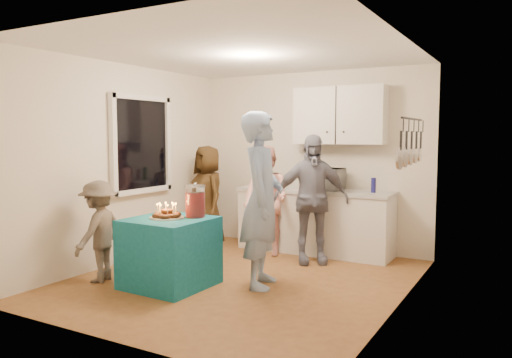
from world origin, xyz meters
The scene contains 19 objects.
floor centered at (0.00, 0.00, 0.00)m, with size 4.00×4.00×0.00m, color brown.
ceiling centered at (0.00, 0.00, 2.60)m, with size 4.00×4.00×0.00m, color white.
back_wall centered at (0.00, 2.00, 1.30)m, with size 3.60×3.60×0.00m, color silver.
left_wall centered at (-1.80, 0.00, 1.30)m, with size 4.00×4.00×0.00m, color silver.
right_wall centered at (1.80, 0.00, 1.30)m, with size 4.00×4.00×0.00m, color silver.
window_night centered at (-1.77, 0.30, 1.55)m, with size 0.04×1.00×1.20m, color black.
counter centered at (0.20, 1.70, 0.43)m, with size 2.20×0.58×0.86m, color white.
countertop centered at (0.20, 1.70, 0.89)m, with size 2.24×0.62×0.05m, color beige.
upper_cabinet centered at (0.50, 1.85, 1.95)m, with size 1.30×0.30×0.80m, color white.
pot_rack centered at (1.72, 0.70, 1.60)m, with size 0.12×1.00×0.60m, color black.
microwave centered at (0.33, 1.70, 1.06)m, with size 0.55×0.37×0.31m, color white.
party_table centered at (-0.58, -0.58, 0.38)m, with size 0.85×0.85×0.76m, color #126379.
donut_cake centered at (-0.61, -0.58, 0.85)m, with size 0.38×0.38×0.18m, color #381C0C, non-canonical shape.
punch_jar centered at (-0.37, -0.37, 0.93)m, with size 0.22×0.22×0.34m, color #B70E10.
man_birthday centered at (0.31, -0.07, 0.97)m, with size 0.71×0.46×1.93m, color #8DA6CE.
woman_back_left centered at (-1.40, 1.34, 0.76)m, with size 0.74×0.48×1.52m, color brown.
woman_back_center centered at (-0.35, 1.24, 0.76)m, with size 0.74×0.58×1.53m, color #FF8A85.
woman_back_right centered at (0.39, 1.13, 0.84)m, with size 0.99×0.41×1.69m, color black.
child_near_left centered at (-1.40, -0.83, 0.58)m, with size 0.75×0.43×1.16m, color #4F463F.
Camera 1 is at (2.92, -4.85, 1.67)m, focal length 35.00 mm.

